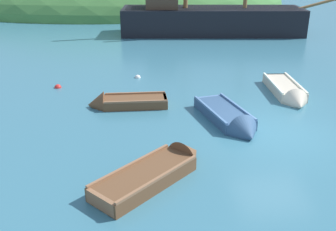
{
  "coord_description": "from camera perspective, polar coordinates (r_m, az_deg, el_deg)",
  "views": [
    {
      "loc": [
        -4.72,
        -11.25,
        5.49
      ],
      "look_at": [
        -3.53,
        0.93,
        0.37
      ],
      "focal_mm": 41.88,
      "sensor_mm": 36.0,
      "label": 1
    }
  ],
  "objects": [
    {
      "name": "ground_plane",
      "position": [
        13.38,
        15.66,
        -2.43
      ],
      "size": [
        120.0,
        120.0,
        0.0
      ],
      "primitive_type": "plane",
      "color": "teal"
    },
    {
      "name": "shore_hill",
      "position": [
        46.78,
        -7.22,
        15.81
      ],
      "size": [
        37.19,
        27.23,
        10.13
      ],
      "primitive_type": "ellipsoid",
      "color": "#477F3D",
      "rests_on": "ground"
    },
    {
      "name": "sailing_ship",
      "position": [
        29.05,
        6.07,
        13.1
      ],
      "size": [
        15.51,
        4.67,
        10.77
      ],
      "rotation": [
        0.0,
        0.0,
        -0.1
      ],
      "color": "black",
      "rests_on": "ground"
    },
    {
      "name": "rowboat_far",
      "position": [
        10.45,
        -1.28,
        -8.17
      ],
      "size": [
        3.37,
        3.26,
        1.02
      ],
      "rotation": [
        0.0,
        0.0,
        0.76
      ],
      "color": "brown",
      "rests_on": "ground"
    },
    {
      "name": "rowboat_near_dock",
      "position": [
        13.67,
        9.06,
        -0.71
      ],
      "size": [
        1.85,
        3.63,
        1.09
      ],
      "rotation": [
        0.0,
        0.0,
        4.93
      ],
      "color": "#335175",
      "rests_on": "ground"
    },
    {
      "name": "rowboat_outer_left",
      "position": [
        15.14,
        -6.61,
        1.72
      ],
      "size": [
        3.04,
        1.07,
        1.0
      ],
      "rotation": [
        0.0,
        0.0,
        3.13
      ],
      "color": "brown",
      "rests_on": "ground"
    },
    {
      "name": "rowboat_outer_right",
      "position": [
        16.88,
        17.0,
        3.17
      ],
      "size": [
        1.24,
        3.64,
        1.0
      ],
      "rotation": [
        0.0,
        0.0,
        4.65
      ],
      "color": "beige",
      "rests_on": "ground"
    },
    {
      "name": "buoy_red",
      "position": [
        17.85,
        -15.72,
        3.92
      ],
      "size": [
        0.31,
        0.31,
        0.31
      ],
      "primitive_type": "sphere",
      "color": "red",
      "rests_on": "ground"
    },
    {
      "name": "buoy_white",
      "position": [
        18.63,
        -4.43,
        5.5
      ],
      "size": [
        0.28,
        0.28,
        0.28
      ],
      "primitive_type": "sphere",
      "color": "white",
      "rests_on": "ground"
    }
  ]
}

